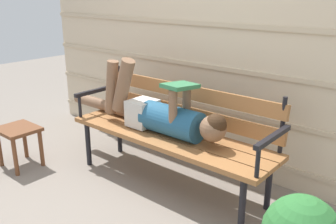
# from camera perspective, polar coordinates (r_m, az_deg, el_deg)

# --- Properties ---
(ground_plane) EXTENTS (12.00, 12.00, 0.00)m
(ground_plane) POSITION_cam_1_polar(r_m,az_deg,el_deg) (2.94, -2.06, -12.25)
(ground_plane) COLOR gray
(house_siding) EXTENTS (4.22, 0.08, 2.47)m
(house_siding) POSITION_cam_1_polar(r_m,az_deg,el_deg) (3.13, 7.13, 13.42)
(house_siding) COLOR beige
(house_siding) RESTS_ON ground
(park_bench) EXTENTS (1.75, 0.50, 0.83)m
(park_bench) POSITION_cam_1_polar(r_m,az_deg,el_deg) (2.89, 0.90, -2.33)
(park_bench) COLOR #9E6638
(park_bench) RESTS_ON ground
(reclining_person) EXTENTS (1.72, 0.27, 0.56)m
(reclining_person) POSITION_cam_1_polar(r_m,az_deg,el_deg) (2.87, -1.72, -0.07)
(reclining_person) COLOR #23567A
(footstool) EXTENTS (0.35, 0.30, 0.36)m
(footstool) POSITION_cam_1_polar(r_m,az_deg,el_deg) (3.47, -22.17, -3.49)
(footstool) COLOR brown
(footstool) RESTS_ON ground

